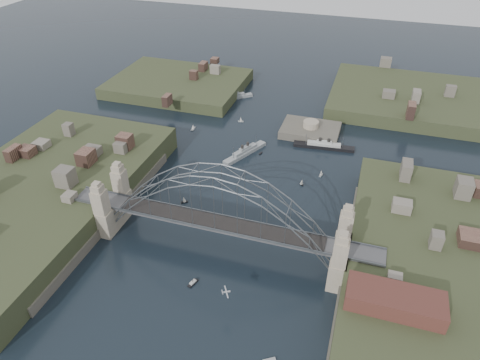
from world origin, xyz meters
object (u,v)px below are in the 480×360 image
wharf_shed (395,301)px  naval_cruiser_near (245,152)px  bridge (219,211)px  naval_cruiser_far (234,97)px  fort_island (310,135)px  ocean_liner (324,146)px

wharf_shed → naval_cruiser_near: wharf_shed is taller
bridge → naval_cruiser_far: (-26.34, 92.15, -11.44)m
bridge → fort_island: size_ratio=3.82×
fort_island → ocean_liner: size_ratio=0.99×
wharf_shed → ocean_liner: wharf_shed is taller
naval_cruiser_far → ocean_liner: naval_cruiser_far is taller
fort_island → naval_cruiser_near: bearing=-131.1°
naval_cruiser_near → naval_cruiser_far: naval_cruiser_near is taller
wharf_shed → fort_island: bearing=110.9°
naval_cruiser_far → ocean_liner: size_ratio=0.65×
bridge → ocean_liner: (18.70, 60.79, -11.48)m
naval_cruiser_near → naval_cruiser_far: (-18.77, 44.55, -0.05)m
bridge → fort_island: 72.14m
ocean_liner → naval_cruiser_near: bearing=-153.3°
wharf_shed → ocean_liner: (-25.30, 74.79, -9.16)m
wharf_shed → bridge: bearing=162.3°
bridge → fort_island: bridge is taller
wharf_shed → naval_cruiser_near: (-51.57, 61.60, -9.07)m
fort_island → naval_cruiser_far: 44.30m
bridge → wharf_shed: size_ratio=4.20×
ocean_liner → naval_cruiser_far: bearing=145.1°
naval_cruiser_far → ocean_liner: bearing=-34.9°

